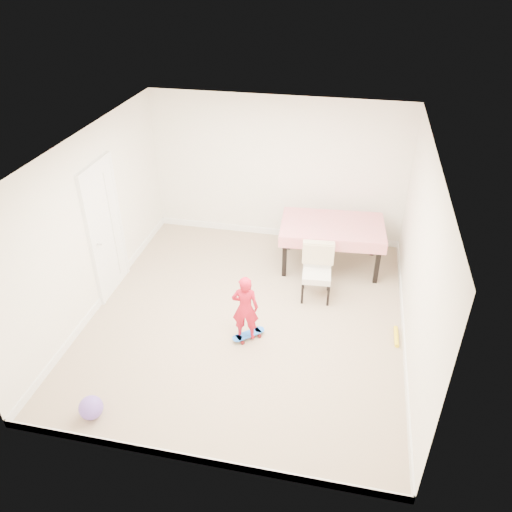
% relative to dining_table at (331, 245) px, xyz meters
% --- Properties ---
extents(ground, '(5.00, 5.00, 0.00)m').
position_rel_dining_table_xyz_m(ground, '(-1.08, -1.67, -0.39)').
color(ground, tan).
rests_on(ground, ground).
extents(ceiling, '(4.50, 5.00, 0.04)m').
position_rel_dining_table_xyz_m(ceiling, '(-1.08, -1.67, 2.19)').
color(ceiling, silver).
rests_on(ceiling, wall_back).
extents(wall_back, '(4.50, 0.04, 2.60)m').
position_rel_dining_table_xyz_m(wall_back, '(-1.08, 0.81, 0.91)').
color(wall_back, white).
rests_on(wall_back, ground).
extents(wall_front, '(4.50, 0.04, 2.60)m').
position_rel_dining_table_xyz_m(wall_front, '(-1.08, -4.15, 0.91)').
color(wall_front, white).
rests_on(wall_front, ground).
extents(wall_left, '(0.04, 5.00, 2.60)m').
position_rel_dining_table_xyz_m(wall_left, '(-3.31, -1.67, 0.91)').
color(wall_left, white).
rests_on(wall_left, ground).
extents(wall_right, '(0.04, 5.00, 2.60)m').
position_rel_dining_table_xyz_m(wall_right, '(1.15, -1.67, 0.91)').
color(wall_right, white).
rests_on(wall_right, ground).
extents(door, '(0.11, 0.94, 2.11)m').
position_rel_dining_table_xyz_m(door, '(-3.30, -1.37, 0.63)').
color(door, white).
rests_on(door, ground).
extents(baseboard_back, '(4.50, 0.02, 0.12)m').
position_rel_dining_table_xyz_m(baseboard_back, '(-1.08, 0.82, -0.33)').
color(baseboard_back, white).
rests_on(baseboard_back, ground).
extents(baseboard_front, '(4.50, 0.02, 0.12)m').
position_rel_dining_table_xyz_m(baseboard_front, '(-1.08, -4.16, -0.33)').
color(baseboard_front, white).
rests_on(baseboard_front, ground).
extents(baseboard_left, '(0.02, 5.00, 0.12)m').
position_rel_dining_table_xyz_m(baseboard_left, '(-3.32, -1.67, -0.33)').
color(baseboard_left, white).
rests_on(baseboard_left, ground).
extents(baseboard_right, '(0.02, 5.00, 0.12)m').
position_rel_dining_table_xyz_m(baseboard_right, '(1.16, -1.67, -0.33)').
color(baseboard_right, white).
rests_on(baseboard_right, ground).
extents(dining_table, '(1.74, 1.17, 0.79)m').
position_rel_dining_table_xyz_m(dining_table, '(0.00, 0.00, 0.00)').
color(dining_table, red).
rests_on(dining_table, ground).
extents(dining_chair, '(0.52, 0.60, 0.88)m').
position_rel_dining_table_xyz_m(dining_chair, '(-0.14, -0.96, 0.05)').
color(dining_chair, silver).
rests_on(dining_chair, ground).
extents(skateboard, '(0.49, 0.47, 0.07)m').
position_rel_dining_table_xyz_m(skateboard, '(-0.95, -2.11, -0.36)').
color(skateboard, blue).
rests_on(skateboard, ground).
extents(child, '(0.39, 0.28, 1.00)m').
position_rel_dining_table_xyz_m(child, '(-0.99, -2.13, 0.10)').
color(child, red).
rests_on(child, ground).
extents(balloon, '(0.28, 0.28, 0.28)m').
position_rel_dining_table_xyz_m(balloon, '(-2.43, -3.81, -0.25)').
color(balloon, '#7453C8').
rests_on(balloon, ground).
extents(foam_toy, '(0.07, 0.40, 0.06)m').
position_rel_dining_table_xyz_m(foam_toy, '(1.07, -1.70, -0.36)').
color(foam_toy, yellow).
rests_on(foam_toy, ground).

